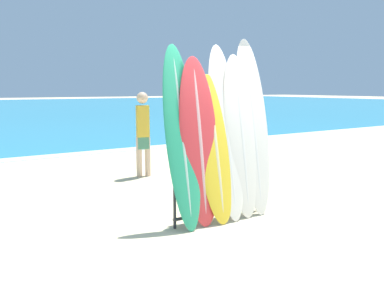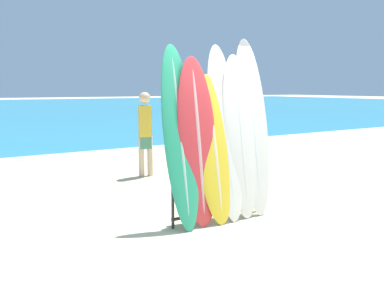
# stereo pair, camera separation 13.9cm
# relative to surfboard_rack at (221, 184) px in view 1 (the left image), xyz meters

# --- Properties ---
(ground_plane) EXTENTS (160.00, 160.00, 0.00)m
(ground_plane) POSITION_rel_surfboard_rack_xyz_m (0.33, -0.79, -0.52)
(ground_plane) COLOR beige
(ocean_water) EXTENTS (120.00, 60.00, 0.01)m
(ocean_water) POSITION_rel_surfboard_rack_xyz_m (0.33, 35.81, -0.51)
(ocean_water) COLOR teal
(ocean_water) RESTS_ON ground_plane
(surfboard_rack) EXTENTS (1.55, 0.04, 0.97)m
(surfboard_rack) POSITION_rel_surfboard_rack_xyz_m (0.00, 0.00, 0.00)
(surfboard_rack) COLOR #28282D
(surfboard_rack) RESTS_ON ground_plane
(surfboard_slot_0) EXTENTS (0.49, 0.59, 2.47)m
(surfboard_slot_0) POSITION_rel_surfboard_rack_xyz_m (-0.62, 0.03, 0.72)
(surfboard_slot_0) COLOR #289E70
(surfboard_slot_0) RESTS_ON ground_plane
(surfboard_slot_1) EXTENTS (0.60, 0.44, 2.32)m
(surfboard_slot_1) POSITION_rel_surfboard_rack_xyz_m (-0.37, -0.00, 0.64)
(surfboard_slot_1) COLOR red
(surfboard_slot_1) RESTS_ON ground_plane
(surfboard_slot_2) EXTENTS (0.57, 0.52, 2.08)m
(surfboard_slot_2) POSITION_rel_surfboard_rack_xyz_m (-0.11, -0.02, 0.52)
(surfboard_slot_2) COLOR yellow
(surfboard_slot_2) RESTS_ON ground_plane
(surfboard_slot_3) EXTENTS (0.51, 0.61, 2.51)m
(surfboard_slot_3) POSITION_rel_surfboard_rack_xyz_m (0.11, 0.04, 0.74)
(surfboard_slot_3) COLOR silver
(surfboard_slot_3) RESTS_ON ground_plane
(surfboard_slot_4) EXTENTS (0.56, 0.51, 2.38)m
(surfboard_slot_4) POSITION_rel_surfboard_rack_xyz_m (0.35, 0.01, 0.67)
(surfboard_slot_4) COLOR silver
(surfboard_slot_4) RESTS_ON ground_plane
(surfboard_slot_5) EXTENTS (0.56, 0.57, 2.62)m
(surfboard_slot_5) POSITION_rel_surfboard_rack_xyz_m (0.60, 0.04, 0.79)
(surfboard_slot_5) COLOR silver
(surfboard_slot_5) RESTS_ON ground_plane
(person_near_water) EXTENTS (0.30, 0.24, 1.80)m
(person_near_water) POSITION_rel_surfboard_rack_xyz_m (0.13, 3.03, 0.47)
(person_near_water) COLOR beige
(person_near_water) RESTS_ON ground_plane
(person_mid_beach) EXTENTS (0.22, 0.27, 1.62)m
(person_mid_beach) POSITION_rel_surfboard_rack_xyz_m (2.03, 3.77, 0.37)
(person_mid_beach) COLOR #A87A5B
(person_mid_beach) RESTS_ON ground_plane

